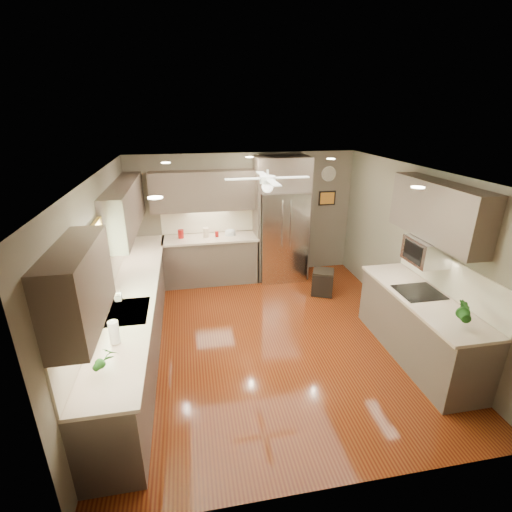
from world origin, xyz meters
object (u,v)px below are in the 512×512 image
object	(u,v)px
soap_bottle	(119,296)
microwave	(426,251)
paper_towel	(114,332)
canister_d	(217,234)
refrigerator	(281,222)
stool	(323,282)
potted_plant_left	(107,358)
canister_a	(181,234)
potted_plant_right	(465,312)
bowl	(230,235)
canister_c	(206,233)

from	to	relation	value
soap_bottle	microwave	size ratio (longest dim) A/B	0.32
paper_towel	microwave	bearing A→B (deg)	9.00
canister_d	paper_towel	bearing A→B (deg)	-112.13
soap_bottle	refrigerator	distance (m)	3.65
stool	microwave	bearing A→B (deg)	-67.73
potted_plant_left	canister_d	bearing A→B (deg)	70.56
microwave	paper_towel	bearing A→B (deg)	-171.00
canister_a	paper_towel	bearing A→B (deg)	-101.22
potted_plant_right	microwave	xyz separation A→B (m)	(0.11, 0.99, 0.36)
canister_d	microwave	size ratio (longest dim) A/B	0.19
canister_a	canister_d	size ratio (longest dim) A/B	1.65
soap_bottle	stool	distance (m)	3.75
stool	canister_d	bearing A→B (deg)	153.28
canister_d	potted_plant_right	size ratio (longest dim) A/B	0.31
paper_towel	bowl	bearing A→B (deg)	64.16
potted_plant_right	paper_towel	xyz separation A→B (m)	(-3.87, 0.36, -0.03)
canister_c	canister_d	size ratio (longest dim) A/B	1.74
canister_d	potted_plant_left	size ratio (longest dim) A/B	0.34
refrigerator	paper_towel	world-z (taller)	refrigerator
refrigerator	bowl	bearing A→B (deg)	177.88
potted_plant_right	microwave	distance (m)	1.06
canister_c	bowl	world-z (taller)	canister_c
canister_a	stool	xyz separation A→B (m)	(2.57, -1.00, -0.78)
canister_c	stool	bearing A→B (deg)	-25.08
canister_c	refrigerator	world-z (taller)	refrigerator
bowl	canister_a	bearing A→B (deg)	177.14
canister_d	canister_c	bearing A→B (deg)	171.41
canister_d	bowl	world-z (taller)	canister_d
canister_c	potted_plant_right	size ratio (longest dim) A/B	0.53
soap_bottle	stool	world-z (taller)	soap_bottle
potted_plant_left	refrigerator	distance (m)	4.64
canister_a	canister_c	distance (m)	0.48
bowl	soap_bottle	bearing A→B (deg)	-125.57
refrigerator	canister_d	bearing A→B (deg)	178.65
bowl	refrigerator	distance (m)	1.05
canister_c	microwave	distance (m)	3.98
canister_d	soap_bottle	distance (m)	2.83
microwave	canister_a	bearing A→B (deg)	139.80
soap_bottle	potted_plant_left	size ratio (longest dim) A/B	0.55
potted_plant_left	stool	size ratio (longest dim) A/B	0.63
microwave	paper_towel	xyz separation A→B (m)	(-3.99, -0.63, -0.40)
canister_d	paper_towel	world-z (taller)	paper_towel
canister_a	potted_plant_left	xyz separation A→B (m)	(-0.67, -3.90, 0.08)
refrigerator	paper_towel	distance (m)	4.27
potted_plant_left	stool	xyz separation A→B (m)	(3.24, 2.90, -0.86)
potted_plant_left	bowl	xyz separation A→B (m)	(1.62, 3.85, -0.13)
soap_bottle	bowl	distance (m)	2.99
canister_a	soap_bottle	xyz separation A→B (m)	(-0.78, -2.48, 0.01)
soap_bottle	potted_plant_right	xyz separation A→B (m)	(3.97, -1.31, 0.09)
soap_bottle	bowl	xyz separation A→B (m)	(1.74, 2.43, -0.06)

